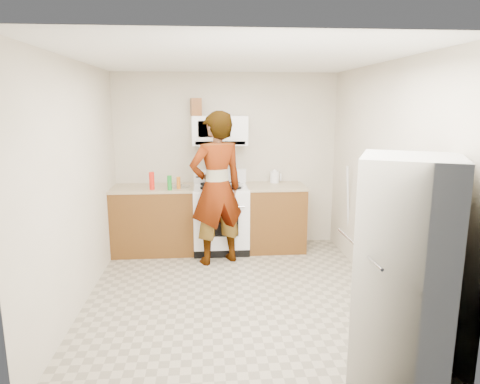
{
  "coord_description": "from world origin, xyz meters",
  "views": [
    {
      "loc": [
        -0.3,
        -4.39,
        2.07
      ],
      "look_at": [
        0.1,
        0.55,
        1.04
      ],
      "focal_mm": 32.0,
      "sensor_mm": 36.0,
      "label": 1
    }
  ],
  "objects": [
    {
      "name": "person",
      "position": [
        -0.17,
        1.01,
        0.99
      ],
      "size": [
        0.85,
        0.71,
        1.98
      ],
      "primitive_type": "imported",
      "rotation": [
        0.0,
        0.0,
        3.53
      ],
      "color": "tan",
      "rests_on": "floor"
    },
    {
      "name": "jug",
      "position": [
        -0.42,
        1.65,
        2.02
      ],
      "size": [
        0.16,
        0.16,
        0.24
      ],
      "primitive_type": "cube",
      "rotation": [
        0.0,
        0.0,
        0.18
      ],
      "color": "brown",
      "rests_on": "microwave"
    },
    {
      "name": "counter_left",
      "position": [
        -1.04,
        1.49,
        0.92
      ],
      "size": [
        1.14,
        0.64,
        0.03
      ],
      "primitive_type": "cube",
      "color": "#988C67",
      "rests_on": "cabinet_left"
    },
    {
      "name": "right_wall",
      "position": [
        1.59,
        0.0,
        1.25
      ],
      "size": [
        0.02,
        3.6,
        2.5
      ],
      "primitive_type": "cube",
      "color": "beige",
      "rests_on": "floor"
    },
    {
      "name": "bottle_green_cap",
      "position": [
        -0.79,
        1.26,
        1.03
      ],
      "size": [
        0.06,
        0.06,
        0.19
      ],
      "primitive_type": "cylinder",
      "rotation": [
        0.0,
        0.0,
        0.02
      ],
      "color": "#178226",
      "rests_on": "counter_left"
    },
    {
      "name": "back_wall",
      "position": [
        0.0,
        1.79,
        1.25
      ],
      "size": [
        3.2,
        0.02,
        2.5
      ],
      "primitive_type": "cube",
      "color": "beige",
      "rests_on": "floor"
    },
    {
      "name": "fridge",
      "position": [
        1.19,
        -1.43,
        0.85
      ],
      "size": [
        0.93,
        0.93,
        1.7
      ],
      "primitive_type": "cube",
      "rotation": [
        0.0,
        0.0,
        -0.44
      ],
      "color": "silver",
      "rests_on": "floor"
    },
    {
      "name": "counter_right",
      "position": [
        0.68,
        1.49,
        0.92
      ],
      "size": [
        0.82,
        0.64,
        0.03
      ],
      "primitive_type": "cube",
      "color": "#988C67",
      "rests_on": "cabinet_right"
    },
    {
      "name": "microwave",
      "position": [
        -0.1,
        1.61,
        1.7
      ],
      "size": [
        0.76,
        0.38,
        0.4
      ],
      "primitive_type": "cube",
      "color": "white",
      "rests_on": "back_wall"
    },
    {
      "name": "bottle_spray",
      "position": [
        -1.03,
        1.32,
        1.05
      ],
      "size": [
        0.09,
        0.09,
        0.24
      ],
      "primitive_type": "cylinder",
      "rotation": [
        0.0,
        0.0,
        0.34
      ],
      "color": "red",
      "rests_on": "counter_left"
    },
    {
      "name": "tray",
      "position": [
        0.08,
        1.4,
        0.96
      ],
      "size": [
        0.28,
        0.21,
        0.05
      ],
      "primitive_type": "cube",
      "rotation": [
        0.0,
        0.0,
        -0.22
      ],
      "color": "white",
      "rests_on": "gas_range"
    },
    {
      "name": "floor",
      "position": [
        0.0,
        0.0,
        0.0
      ],
      "size": [
        3.6,
        3.6,
        0.0
      ],
      "primitive_type": "plane",
      "color": "gray",
      "rests_on": "ground"
    },
    {
      "name": "bottle_hot_sauce",
      "position": [
        -0.67,
        1.34,
        1.02
      ],
      "size": [
        0.06,
        0.06,
        0.16
      ],
      "primitive_type": "cylinder",
      "rotation": [
        0.0,
        0.0,
        0.25
      ],
      "color": "orange",
      "rests_on": "counter_left"
    },
    {
      "name": "saucepan",
      "position": [
        -0.23,
        1.63,
        1.01
      ],
      "size": [
        0.25,
        0.25,
        0.11
      ],
      "primitive_type": "cylinder",
      "rotation": [
        0.0,
        0.0,
        -0.3
      ],
      "color": "silver",
      "rests_on": "gas_range"
    },
    {
      "name": "gas_range",
      "position": [
        -0.1,
        1.48,
        0.49
      ],
      "size": [
        0.76,
        0.65,
        1.13
      ],
      "color": "white",
      "rests_on": "floor"
    },
    {
      "name": "pot_lid",
      "position": [
        -0.66,
        1.46,
        0.94
      ],
      "size": [
        0.3,
        0.3,
        0.01
      ],
      "primitive_type": "cylinder",
      "rotation": [
        0.0,
        0.0,
        -0.13
      ],
      "color": "white",
      "rests_on": "counter_left"
    },
    {
      "name": "kettle",
      "position": [
        0.69,
        1.68,
        1.02
      ],
      "size": [
        0.17,
        0.17,
        0.16
      ],
      "primitive_type": "cylinder",
      "rotation": [
        0.0,
        0.0,
        0.36
      ],
      "color": "white",
      "rests_on": "counter_right"
    },
    {
      "name": "cabinet_left",
      "position": [
        -1.04,
        1.49,
        0.45
      ],
      "size": [
        1.12,
        0.62,
        0.9
      ],
      "primitive_type": "cube",
      "color": "brown",
      "rests_on": "floor"
    },
    {
      "name": "cabinet_right",
      "position": [
        0.68,
        1.49,
        0.45
      ],
      "size": [
        0.8,
        0.62,
        0.9
      ],
      "primitive_type": "cube",
      "color": "brown",
      "rests_on": "floor"
    },
    {
      "name": "broom",
      "position": [
        1.59,
        1.01,
        0.64
      ],
      "size": [
        0.19,
        0.23,
        1.27
      ],
      "primitive_type": "cylinder",
      "rotation": [
        0.14,
        -0.14,
        0.11
      ],
      "color": "silver",
      "rests_on": "floor"
    }
  ]
}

